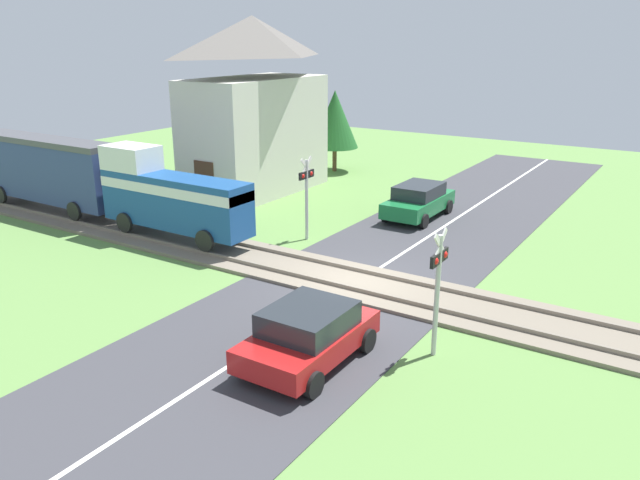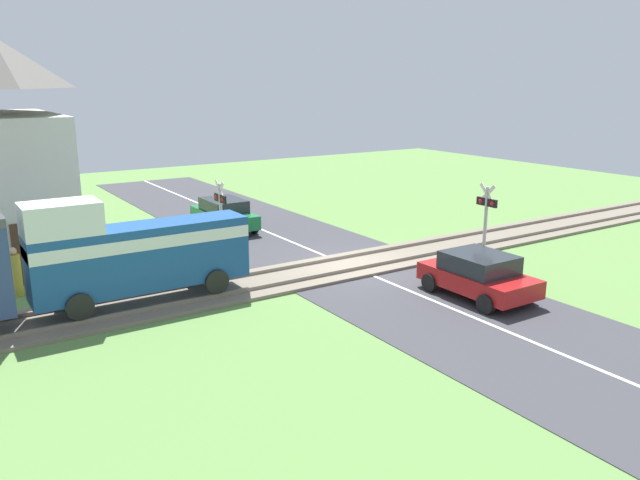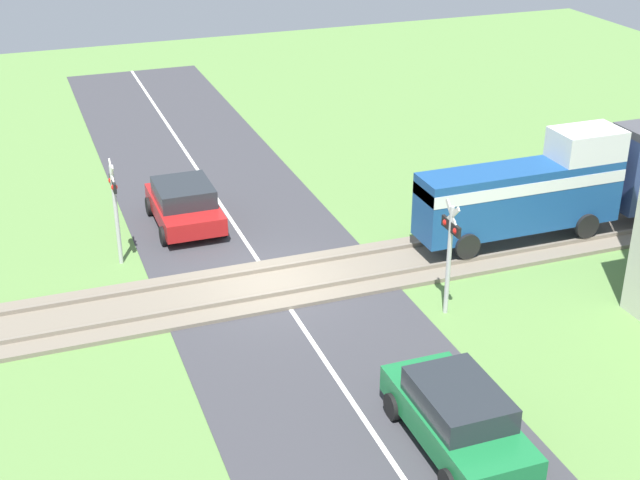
# 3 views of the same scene
# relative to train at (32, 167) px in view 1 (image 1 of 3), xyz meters

# --- Properties ---
(ground_plane) EXTENTS (60.00, 60.00, 0.00)m
(ground_plane) POSITION_rel_train_xyz_m (0.00, -16.10, -1.89)
(ground_plane) COLOR #5B8442
(road_surface) EXTENTS (48.00, 6.40, 0.02)m
(road_surface) POSITION_rel_train_xyz_m (0.00, -16.10, -1.88)
(road_surface) COLOR #38383D
(road_surface) RESTS_ON ground_plane
(track_bed) EXTENTS (2.80, 48.00, 0.24)m
(track_bed) POSITION_rel_train_xyz_m (0.00, -16.10, -1.82)
(track_bed) COLOR #756B5B
(track_bed) RESTS_ON ground_plane
(train) EXTENTS (1.58, 22.99, 3.18)m
(train) POSITION_rel_train_xyz_m (0.00, 0.00, 0.00)
(train) COLOR navy
(train) RESTS_ON track_bed
(car_near_crossing) EXTENTS (3.66, 2.02, 1.41)m
(car_near_crossing) POSITION_rel_train_xyz_m (-4.82, -17.54, -1.15)
(car_near_crossing) COLOR #A81919
(car_near_crossing) RESTS_ON ground_plane
(car_far_side) EXTENTS (3.99, 1.86, 1.44)m
(car_far_side) POSITION_rel_train_xyz_m (7.83, -14.66, -1.13)
(car_far_side) COLOR #197038
(car_far_side) RESTS_ON ground_plane
(crossing_signal_west_approach) EXTENTS (0.90, 0.18, 3.14)m
(crossing_signal_west_approach) POSITION_rel_train_xyz_m (-2.89, -19.86, 0.12)
(crossing_signal_west_approach) COLOR #B7B7B7
(crossing_signal_west_approach) RESTS_ON ground_plane
(crossing_signal_east_approach) EXTENTS (0.90, 0.18, 3.14)m
(crossing_signal_east_approach) POSITION_rel_train_xyz_m (2.89, -12.34, 0.12)
(crossing_signal_east_approach) COLOR #B7B7B7
(crossing_signal_east_approach) RESTS_ON ground_plane
(station_building) EXTENTS (7.93, 3.86, 8.18)m
(station_building) POSITION_rel_train_xyz_m (7.88, -6.06, 2.11)
(station_building) COLOR beige
(station_building) RESTS_ON ground_plane
(pedestrian_by_station) EXTENTS (0.39, 0.39, 1.59)m
(pedestrian_by_station) POSITION_rel_train_xyz_m (3.16, -5.41, -1.17)
(pedestrian_by_station) COLOR gold
(pedestrian_by_station) RESTS_ON ground_plane
(tree_by_station) EXTENTS (2.61, 2.61, 4.48)m
(tree_by_station) POSITION_rel_train_xyz_m (14.05, -6.75, 1.02)
(tree_by_station) COLOR brown
(tree_by_station) RESTS_ON ground_plane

